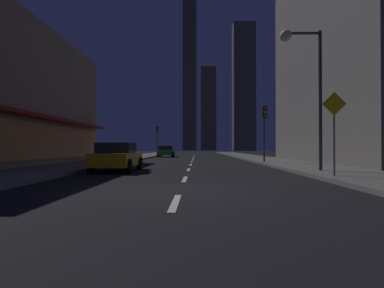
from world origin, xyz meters
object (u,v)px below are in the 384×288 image
fire_hydrant_far_left (136,155)px  traffic_light_near_right (264,121)px  street_lamp_right (302,65)px  car_parked_far (166,151)px  car_parked_near (117,157)px  pedestrian_crossing_sign (334,126)px  traffic_light_far_left (157,134)px

fire_hydrant_far_left → traffic_light_near_right: 14.75m
traffic_light_near_right → street_lamp_right: size_ratio=0.64×
car_parked_far → car_parked_near: bearing=-90.0°
car_parked_far → street_lamp_right: bearing=-71.2°
car_parked_far → pedestrian_crossing_sign: size_ratio=1.34×
car_parked_near → traffic_light_far_left: traffic_light_far_left is taller
street_lamp_right → pedestrian_crossing_sign: street_lamp_right is taller
car_parked_near → traffic_light_near_right: bearing=40.6°
pedestrian_crossing_sign → fire_hydrant_far_left: bearing=118.8°
car_parked_far → fire_hydrant_far_left: 8.65m
car_parked_far → traffic_light_far_left: 6.99m
traffic_light_near_right → traffic_light_far_left: bearing=115.0°
car_parked_far → traffic_light_far_left: bearing=106.9°
car_parked_near → street_lamp_right: bearing=-8.2°
car_parked_far → traffic_light_far_left: size_ratio=1.01×
fire_hydrant_far_left → pedestrian_crossing_sign: bearing=-61.2°
fire_hydrant_far_left → traffic_light_far_left: 14.86m
car_parked_far → traffic_light_far_left: traffic_light_far_left is taller
traffic_light_far_left → pedestrian_crossing_sign: (11.10, -35.54, -1.18)m
car_parked_near → car_parked_far: size_ratio=1.00×
traffic_light_near_right → traffic_light_far_left: size_ratio=1.00×
fire_hydrant_far_left → traffic_light_near_right: (11.40, -8.96, 2.74)m
traffic_light_far_left → car_parked_near: bearing=-86.5°
traffic_light_near_right → street_lamp_right: street_lamp_right is taller
fire_hydrant_far_left → pedestrian_crossing_sign: (11.50, -20.94, 1.56)m
car_parked_near → traffic_light_far_left: (-1.90, 31.34, 2.45)m
car_parked_far → pedestrian_crossing_sign: 30.71m
street_lamp_right → pedestrian_crossing_sign: 4.22m
fire_hydrant_far_left → traffic_light_near_right: bearing=-38.2°
traffic_light_near_right → traffic_light_far_left: 26.00m
fire_hydrant_far_left → car_parked_near: bearing=-82.2°
car_parked_near → traffic_light_far_left: size_ratio=1.01×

